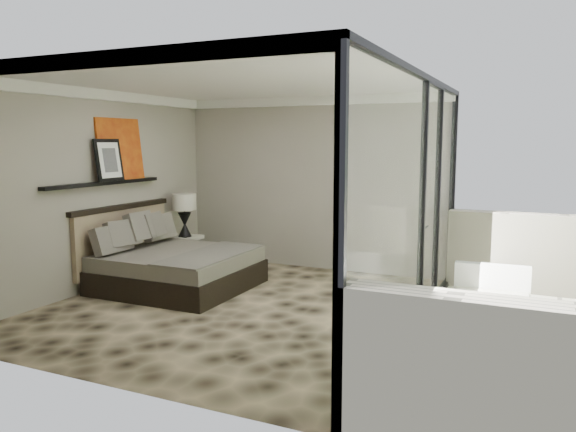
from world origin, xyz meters
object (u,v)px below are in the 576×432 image
at_px(bed, 172,265).
at_px(table_lamp, 184,209).
at_px(nightstand, 185,253).
at_px(lounger, 488,320).

relative_size(bed, table_lamp, 2.80).
relative_size(nightstand, table_lamp, 0.66).
distance_m(nightstand, lounger, 5.21).
bearing_deg(table_lamp, lounger, -17.34).
xyz_separation_m(bed, nightstand, (-0.63, 1.22, -0.09)).
relative_size(bed, nightstand, 4.27).
relative_size(bed, lounger, 1.15).
distance_m(table_lamp, lounger, 5.22).
xyz_separation_m(nightstand, lounger, (4.97, -1.58, -0.03)).
height_order(bed, nightstand, bed).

